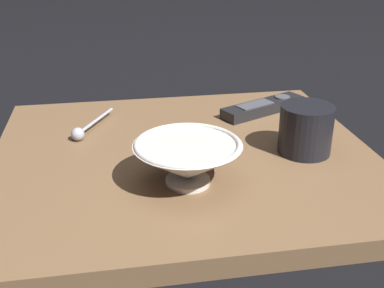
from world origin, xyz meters
The scene contains 6 objects.
ground_plane centered at (0.00, 0.00, 0.00)m, with size 6.00×6.00×0.00m, color black.
table centered at (0.00, 0.00, 0.02)m, with size 0.59×0.65×0.03m.
cereal_bowl centered at (0.11, -0.01, 0.07)m, with size 0.16×0.16×0.07m.
coffee_mug centered at (0.03, 0.20, 0.07)m, with size 0.09×0.09×0.08m.
teaspoon centered at (-0.10, -0.18, 0.05)m, with size 0.13×0.08×0.02m.
tv_remote_near centered at (-0.17, 0.19, 0.04)m, with size 0.12×0.20×0.02m.
Camera 1 is at (0.75, -0.12, 0.39)m, focal length 45.43 mm.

